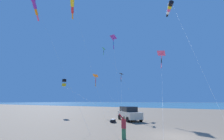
% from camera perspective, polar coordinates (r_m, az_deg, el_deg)
% --- Properties ---
extents(ground_plane, '(600.00, 600.00, 0.00)m').
position_cam_1_polar(ground_plane, '(12.59, 24.87, -23.25)').
color(ground_plane, '#756654').
extents(ocean_water_strip, '(240.00, 600.00, 0.01)m').
position_cam_1_polar(ocean_water_strip, '(177.25, 30.41, -11.63)').
color(ocean_water_strip, '#386B84').
rests_on(ocean_water_strip, ground_plane).
extents(parked_car, '(4.25, 4.43, 1.85)m').
position_cam_1_polar(parked_car, '(20.52, 6.91, -16.94)').
color(parked_car, beige).
rests_on(parked_car, ground_plane).
extents(cooler_box, '(0.62, 0.42, 0.42)m').
position_cam_1_polar(cooler_box, '(18.46, 0.41, -19.85)').
color(cooler_box, black).
rests_on(cooler_box, ground_plane).
extents(person_adult_flyer, '(0.56, 0.61, 1.71)m').
position_cam_1_polar(person_adult_flyer, '(10.71, 4.69, -21.33)').
color(person_adult_flyer, '#3D7F51').
rests_on(person_adult_flyer, ground_plane).
extents(kite_delta_striped_overhead, '(5.30, 10.64, 13.86)m').
position_cam_1_polar(kite_delta_striped_overhead, '(30.50, -3.20, 8.49)').
color(kite_delta_striped_overhead, green).
rests_on(kite_delta_striped_overhead, ground_plane).
extents(kite_delta_long_streamer_right, '(4.90, 9.37, 7.67)m').
position_cam_1_polar(kite_delta_long_streamer_right, '(26.91, -6.52, -2.35)').
color(kite_delta_long_streamer_right, orange).
rests_on(kite_delta_long_streamer_right, ground_plane).
extents(kite_delta_red_high_left, '(12.27, 2.52, 9.63)m').
position_cam_1_polar(kite_delta_red_high_left, '(21.32, 19.43, 6.32)').
color(kite_delta_red_high_left, '#EF4C93').
rests_on(kite_delta_red_high_left, ground_plane).
extents(kite_windsock_purple_drifting, '(4.28, 15.86, 18.53)m').
position_cam_1_polar(kite_windsock_purple_drifting, '(27.82, -28.90, 22.33)').
color(kite_windsock_purple_drifting, purple).
rests_on(kite_windsock_purple_drifting, ground_plane).
extents(kite_windsock_magenta_far_left, '(18.10, 5.16, 20.97)m').
position_cam_1_polar(kite_windsock_magenta_far_left, '(31.79, 22.26, 22.35)').
color(kite_windsock_magenta_far_left, black).
rests_on(kite_windsock_magenta_far_left, ground_plane).
extents(kite_box_long_streamer_left, '(3.28, 15.09, 6.74)m').
position_cam_1_polar(kite_box_long_streamer_left, '(28.61, -18.75, -4.86)').
color(kite_box_long_streamer_left, black).
rests_on(kite_box_long_streamer_left, ground_plane).
extents(kite_delta_small_distant, '(5.80, 4.71, 16.02)m').
position_cam_1_polar(kite_delta_small_distant, '(30.18, 0.66, 13.07)').
color(kite_delta_small_distant, purple).
rests_on(kite_delta_small_distant, ground_plane).
extents(kite_delta_rainbow_low_near, '(7.59, 3.87, 7.69)m').
position_cam_1_polar(kite_delta_rainbow_low_near, '(25.81, 3.83, -1.61)').
color(kite_delta_rainbow_low_near, black).
rests_on(kite_delta_rainbow_low_near, ground_plane).
extents(kite_windsock_white_trailing, '(5.45, 10.69, 19.43)m').
position_cam_1_polar(kite_windsock_white_trailing, '(27.99, -15.71, 23.74)').
color(kite_windsock_white_trailing, yellow).
rests_on(kite_windsock_white_trailing, ground_plane).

